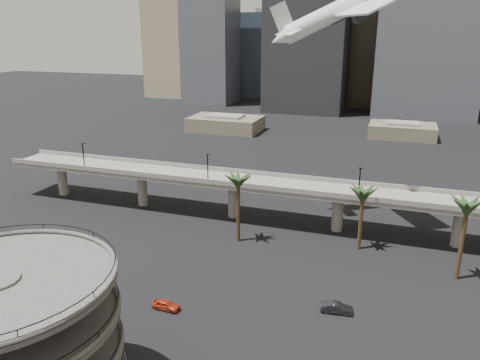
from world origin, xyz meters
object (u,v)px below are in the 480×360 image
(overpass, at_px, (284,190))
(airborne_jet, at_px, (350,6))
(car_a, at_px, (166,305))
(car_b, at_px, (337,308))
(parking_ramp, at_px, (5,338))

(overpass, height_order, airborne_jet, airborne_jet)
(car_a, xyz_separation_m, car_b, (23.20, 7.16, 0.04))
(overpass, bearing_deg, airborne_jet, 51.13)
(parking_ramp, relative_size, car_b, 4.92)
(overpass, height_order, car_b, overpass)
(airborne_jet, bearing_deg, car_a, -141.30)
(car_b, bearing_deg, overpass, 20.74)
(car_a, bearing_deg, parking_ramp, 170.32)
(overpass, relative_size, car_b, 28.82)
(airborne_jet, relative_size, car_a, 7.23)
(airborne_jet, xyz_separation_m, car_b, (5.78, -40.59, -42.08))
(parking_ramp, xyz_separation_m, car_b, (28.07, 29.93, -9.09))
(parking_ramp, relative_size, overpass, 0.17)
(overpass, bearing_deg, car_a, -102.66)
(parking_ramp, bearing_deg, airborne_jet, 72.46)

